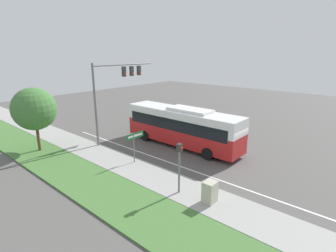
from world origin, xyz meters
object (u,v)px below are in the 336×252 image
(signal_gantry, at_px, (116,84))
(pedestrian_signal, at_px, (179,161))
(bus, at_px, (182,125))
(street_sign, at_px, (135,141))
(utility_cabinet, at_px, (210,192))

(signal_gantry, distance_m, pedestrian_signal, 11.62)
(bus, height_order, street_sign, bus)
(signal_gantry, height_order, utility_cabinet, signal_gantry)
(street_sign, xyz_separation_m, utility_cabinet, (-1.03, -7.19, -1.05))
(signal_gantry, bearing_deg, bus, -63.88)
(utility_cabinet, bearing_deg, signal_gantry, 73.74)
(signal_gantry, distance_m, street_sign, 6.80)
(bus, relative_size, utility_cabinet, 9.11)
(bus, height_order, pedestrian_signal, bus)
(pedestrian_signal, relative_size, utility_cabinet, 2.58)
(signal_gantry, height_order, pedestrian_signal, signal_gantry)
(pedestrian_signal, xyz_separation_m, street_sign, (1.33, 5.27, -0.36))
(signal_gantry, relative_size, pedestrian_signal, 2.30)
(bus, height_order, signal_gantry, signal_gantry)
(signal_gantry, distance_m, utility_cabinet, 13.70)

